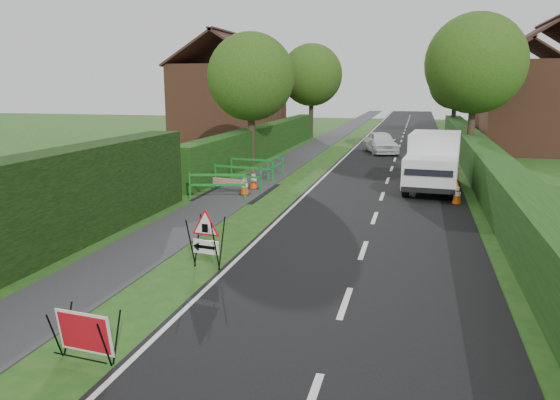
{
  "coord_description": "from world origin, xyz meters",
  "views": [
    {
      "loc": [
        3.69,
        -8.8,
        4.11
      ],
      "look_at": [
        0.24,
        4.87,
        1.12
      ],
      "focal_mm": 35.0,
      "sensor_mm": 36.0,
      "label": 1
    }
  ],
  "objects_px": {
    "works_van": "(433,161)",
    "red_rect_sign": "(84,334)",
    "triangle_sign": "(204,234)",
    "hatchback_car": "(381,142)"
  },
  "relations": [
    {
      "from": "red_rect_sign",
      "to": "triangle_sign",
      "type": "relative_size",
      "value": 0.84
    },
    {
      "from": "hatchback_car",
      "to": "red_rect_sign",
      "type": "bearing_deg",
      "value": -112.43
    },
    {
      "from": "red_rect_sign",
      "to": "hatchback_car",
      "type": "height_order",
      "value": "hatchback_car"
    },
    {
      "from": "triangle_sign",
      "to": "hatchback_car",
      "type": "xyz_separation_m",
      "value": [
        2.36,
        22.68,
        -0.15
      ]
    },
    {
      "from": "triangle_sign",
      "to": "works_van",
      "type": "relative_size",
      "value": 0.23
    },
    {
      "from": "works_van",
      "to": "hatchback_car",
      "type": "height_order",
      "value": "works_van"
    },
    {
      "from": "red_rect_sign",
      "to": "hatchback_car",
      "type": "distance_m",
      "value": 27.21
    },
    {
      "from": "triangle_sign",
      "to": "hatchback_car",
      "type": "relative_size",
      "value": 0.3
    },
    {
      "from": "works_van",
      "to": "red_rect_sign",
      "type": "bearing_deg",
      "value": -104.33
    },
    {
      "from": "red_rect_sign",
      "to": "works_van",
      "type": "distance_m",
      "value": 16.44
    }
  ]
}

